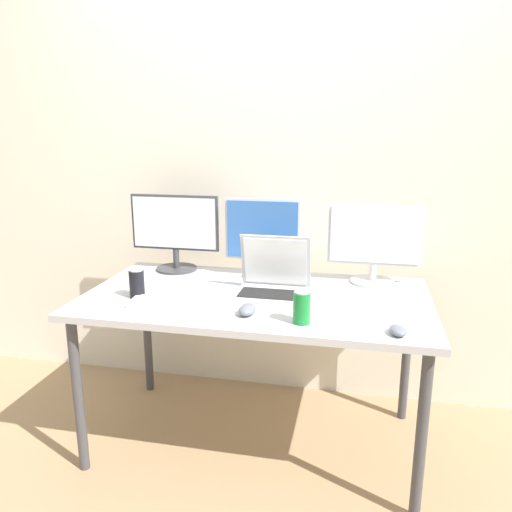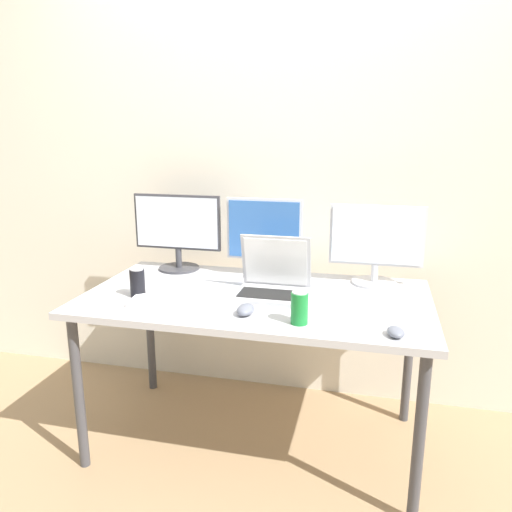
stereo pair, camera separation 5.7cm
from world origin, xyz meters
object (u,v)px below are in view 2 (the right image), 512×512
monitor_left (177,229)px  work_desk (256,308)px  soda_can_by_laptop (299,308)px  keyboard_main (178,303)px  monitor_center (264,237)px  monitor_right (376,243)px  mouse_by_laptop (396,332)px  laptop_silver (273,282)px  soda_can_near_keyboard (137,283)px  mouse_by_keyboard (246,310)px

monitor_left → work_desk: bearing=-32.3°
work_desk → soda_can_by_laptop: soda_can_by_laptop is taller
soda_can_by_laptop → keyboard_main: bearing=171.0°
monitor_left → monitor_center: same height
monitor_right → keyboard_main: bearing=-148.0°
monitor_left → mouse_by_laptop: 1.27m
monitor_left → monitor_right: bearing=-0.9°
soda_can_by_laptop → monitor_left: bearing=140.8°
monitor_center → keyboard_main: bearing=-117.9°
monitor_center → laptop_silver: size_ratio=1.25×
monitor_left → monitor_center: (0.47, -0.03, -0.01)m
monitor_left → soda_can_near_keyboard: bearing=-91.2°
monitor_right → soda_can_near_keyboard: size_ratio=3.46×
monitor_center → work_desk: bearing=-84.3°
monitor_left → laptop_silver: bearing=-27.1°
laptop_silver → keyboard_main: (-0.36, -0.22, -0.05)m
laptop_silver → mouse_by_laptop: size_ratio=3.49×
laptop_silver → soda_can_near_keyboard: (-0.58, -0.16, 0.00)m
work_desk → monitor_right: monitor_right is taller
laptop_silver → mouse_by_keyboard: 0.27m
monitor_center → mouse_by_laptop: monitor_center is taller
keyboard_main → mouse_by_laptop: 0.89m
keyboard_main → work_desk: bearing=30.4°
work_desk → mouse_by_keyboard: bearing=-86.3°
mouse_by_laptop → soda_can_by_laptop: bearing=164.6°
monitor_left → monitor_center: size_ratio=1.18×
keyboard_main → mouse_by_keyboard: mouse_by_keyboard is taller
monitor_left → soda_can_near_keyboard: size_ratio=3.67×
monitor_right → mouse_by_keyboard: 0.75m
monitor_center → laptop_silver: monitor_center is taller
laptop_silver → soda_can_by_laptop: bearing=-61.7°
monitor_right → monitor_left: bearing=179.1°
soda_can_by_laptop → mouse_by_laptop: bearing=-6.2°
monitor_center → soda_can_near_keyboard: monitor_center is taller
work_desk → laptop_silver: bearing=16.3°
monitor_left → monitor_right: 1.00m
laptop_silver → keyboard_main: 0.43m
monitor_left → soda_can_by_laptop: size_ratio=3.67×
monitor_left → laptop_silver: monitor_left is taller
laptop_silver → soda_can_near_keyboard: 0.60m
keyboard_main → soda_can_near_keyboard: soda_can_near_keyboard is taller
monitor_left → soda_can_near_keyboard: 0.48m
monitor_center → keyboard_main: (-0.26, -0.49, -0.19)m
mouse_by_laptop → monitor_right: bearing=88.4°
laptop_silver → mouse_by_laptop: laptop_silver is taller
monitor_left → monitor_center: 0.47m
keyboard_main → monitor_right: bearing=27.4°
mouse_by_keyboard → mouse_by_laptop: size_ratio=1.15×
laptop_silver → mouse_by_keyboard: (-0.06, -0.26, -0.04)m
keyboard_main → mouse_by_laptop: mouse_by_laptop is taller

